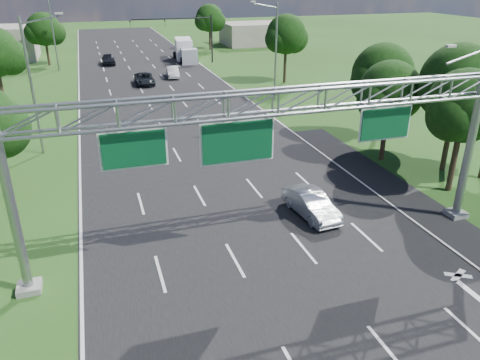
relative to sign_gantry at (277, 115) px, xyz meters
name	(u,v)px	position (x,y,z in m)	size (l,w,h in m)	color
ground	(190,138)	(-0.33, 18.00, -6.89)	(220.00, 220.00, 0.00)	#264715
road	(190,138)	(-0.33, 18.00, -6.89)	(18.00, 180.00, 0.02)	black
road_flare	(414,204)	(9.87, 2.00, -6.89)	(3.00, 30.00, 0.02)	black
sign_gantry	(277,115)	(0.00, 0.00, 0.00)	(23.50, 1.00, 9.56)	gray
traffic_signal	(189,28)	(7.15, 53.00, -1.72)	(12.21, 0.24, 7.00)	black
streetlight_l_near	(33,80)	(-11.63, 18.00, -1.31)	(2.97, 0.22, 10.16)	gray
streetlight_l_far	(54,30)	(-11.63, 53.00, -1.31)	(2.97, 0.22, 10.16)	gray
streetlight_r_mid	(274,47)	(10.97, 28.00, -1.31)	(2.97, 0.22, 10.16)	gray
tree_cluster_right	(435,92)	(14.47, 7.19, -1.58)	(9.91, 14.60, 8.68)	#2D2116
tree_verge_lc	(45,31)	(-13.25, 58.04, -1.92)	(5.76, 4.80, 7.62)	#2D2116
tree_verge_rd	(287,36)	(15.75, 36.04, -1.26)	(5.76, 4.80, 8.28)	#2D2116
tree_verge_re	(210,19)	(13.75, 66.04, -1.70)	(5.76, 4.80, 7.84)	#2D2116
building_right	(255,34)	(23.67, 70.00, -4.89)	(12.00, 9.00, 4.00)	gray
silver_sedan	(311,204)	(3.34, 2.59, -6.18)	(1.50, 4.32, 1.42)	silver
car_queue_b	(144,79)	(-1.33, 40.18, -6.21)	(2.27, 4.91, 1.37)	black
car_queue_c	(108,59)	(-4.78, 55.91, -6.11)	(1.85, 4.59, 1.56)	black
car_queue_d	(173,72)	(2.79, 43.44, -6.20)	(1.47, 4.23, 1.39)	silver
box_truck	(185,50)	(6.99, 55.90, -5.35)	(3.27, 8.78, 3.22)	white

